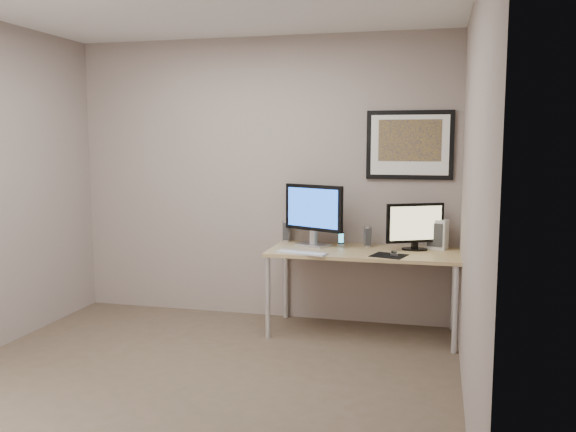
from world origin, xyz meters
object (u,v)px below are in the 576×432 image
monitor_tv (415,225)px  speaker_right (368,237)px  framed_art (410,145)px  phone_dock (341,239)px  keyboard (301,253)px  desk (363,258)px  fan_unit (437,234)px  monitor_large (314,212)px  speaker_left (286,231)px

monitor_tv → speaker_right: bearing=141.0°
framed_art → phone_dock: 1.02m
monitor_tv → keyboard: 1.00m
monitor_tv → keyboard: size_ratio=1.08×
monitor_tv → desk: bearing=167.8°
desk → phone_dock: (-0.22, 0.20, 0.13)m
keyboard → fan_unit: bearing=37.5°
speaker_right → monitor_large: bearing=178.0°
framed_art → speaker_left: 1.36m
desk → monitor_large: monitor_large is taller
speaker_right → fan_unit: (0.59, 0.03, 0.04)m
desk → speaker_left: bearing=158.4°
monitor_large → speaker_left: (-0.29, 0.18, -0.20)m
speaker_left → phone_dock: bearing=-20.1°
desk → speaker_left: speaker_left is taller
framed_art → monitor_large: 1.02m
fan_unit → monitor_tv: bearing=-128.6°
monitor_large → speaker_left: size_ratio=2.88×
speaker_left → phone_dock: 0.54m
speaker_left → monitor_tv: bearing=-18.2°
monitor_large → keyboard: 0.49m
monitor_tv → fan_unit: 0.24m
framed_art → monitor_large: (-0.81, -0.22, -0.59)m
speaker_left → fan_unit: bearing=-12.0°
fan_unit → framed_art: bearing=177.3°
speaker_left → keyboard: size_ratio=0.45×
monitor_tv → fan_unit: size_ratio=1.84×
desk → speaker_left: 0.82m
speaker_right → desk: bearing=-106.4°
desk → monitor_tv: (0.42, 0.11, 0.28)m
framed_art → fan_unit: bearing=-21.2°
desk → fan_unit: size_ratio=6.24×
speaker_left → keyboard: 0.65m
speaker_left → speaker_right: (0.77, -0.10, -0.01)m
framed_art → keyboard: size_ratio=1.72×
speaker_left → phone_dock: size_ratio=1.59×
desk → phone_dock: size_ratio=13.12×
monitor_tv → phone_dock: 0.67m
monitor_large → keyboard: monitor_large is taller
speaker_right → phone_dock: 0.24m
framed_art → monitor_large: framed_art is taller
desk → phone_dock: phone_dock is taller
desk → fan_unit: 0.68m
phone_dock → desk: bearing=-49.4°
monitor_large → phone_dock: size_ratio=4.58×
framed_art → phone_dock: framed_art is taller
speaker_left → fan_unit: fan_unit is taller
speaker_right → fan_unit: 0.59m
monitor_large → speaker_right: size_ratio=3.12×
framed_art → speaker_left: framed_art is taller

